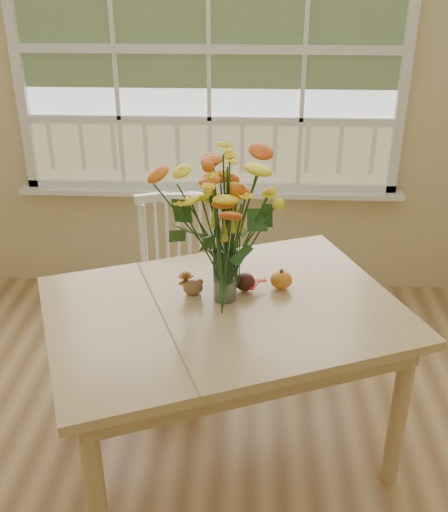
{
  "coord_description": "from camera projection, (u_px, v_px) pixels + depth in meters",
  "views": [
    {
      "loc": [
        0.26,
        -1.37,
        2.02
      ],
      "look_at": [
        0.16,
        0.72,
        0.97
      ],
      "focal_mm": 42.0,
      "sensor_mm": 36.0,
      "label": 1
    }
  ],
  "objects": [
    {
      "name": "flower_vase",
      "position": [
        225.0,
        226.0,
        2.34
      ],
      "size": [
        0.46,
        0.46,
        0.55
      ],
      "color": "white",
      "rests_on": "dining_table"
    },
    {
      "name": "wall_back",
      "position": [
        210.0,
        83.0,
        3.55
      ],
      "size": [
        4.0,
        0.02,
        2.7
      ],
      "primitive_type": "cube",
      "color": "beige",
      "rests_on": "floor"
    },
    {
      "name": "dark_gourd",
      "position": [
        245.0,
        283.0,
        2.52
      ],
      "size": [
        0.13,
        0.12,
        0.08
      ],
      "color": "#38160F",
      "rests_on": "dining_table"
    },
    {
      "name": "dining_table",
      "position": [
        224.0,
        326.0,
        2.47
      ],
      "size": [
        1.67,
        1.45,
        0.75
      ],
      "rotation": [
        0.0,
        0.0,
        0.38
      ],
      "color": "tan",
      "rests_on": "floor"
    },
    {
      "name": "turkey_figurine",
      "position": [
        193.0,
        287.0,
        2.48
      ],
      "size": [
        0.09,
        0.07,
        0.11
      ],
      "rotation": [
        0.0,
        0.0,
        0.13
      ],
      "color": "#CCB78C",
      "rests_on": "dining_table"
    },
    {
      "name": "pumpkin",
      "position": [
        281.0,
        281.0,
        2.54
      ],
      "size": [
        0.09,
        0.09,
        0.07
      ],
      "primitive_type": "ellipsoid",
      "color": "#CF5018",
      "rests_on": "dining_table"
    },
    {
      "name": "windsor_chair",
      "position": [
        179.0,
        276.0,
        3.15
      ],
      "size": [
        0.45,
        0.43,
        0.92
      ],
      "rotation": [
        0.0,
        0.0,
        0.06
      ],
      "color": "white",
      "rests_on": "floor"
    },
    {
      "name": "window",
      "position": [
        209.0,
        52.0,
        3.43
      ],
      "size": [
        2.42,
        0.12,
        1.74
      ],
      "color": "silver",
      "rests_on": "wall_back"
    }
  ]
}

